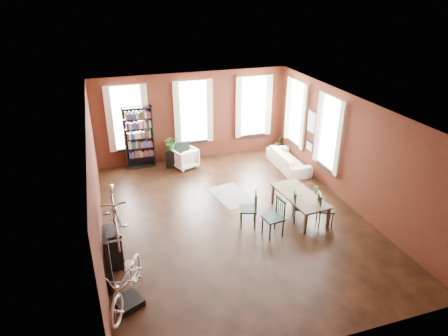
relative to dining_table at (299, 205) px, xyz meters
name	(u,v)px	position (x,y,z in m)	size (l,w,h in m)	color
room	(235,139)	(-1.58, 0.97, 1.82)	(9.00, 9.04, 3.22)	black
dining_table	(299,205)	(0.00, 0.00, 0.00)	(0.85, 1.88, 0.64)	brown
dining_chair_a	(273,218)	(-1.11, -0.68, 0.20)	(0.48, 0.48, 1.03)	#183633
dining_chair_b	(248,209)	(-1.56, -0.05, 0.18)	(0.46, 0.46, 0.99)	black
dining_chair_c	(325,209)	(0.45, -0.64, 0.14)	(0.43, 0.43, 0.92)	#1C2E1B
dining_chair_d	(301,206)	(-0.12, -0.31, 0.14)	(0.42, 0.42, 0.92)	#193437
bookshelf	(139,138)	(-3.83, 4.66, 0.78)	(1.00, 0.32, 2.20)	black
white_armchair	(184,157)	(-2.36, 4.15, 0.08)	(0.77, 0.72, 0.79)	white
cream_sofa	(289,157)	(1.12, 2.96, 0.09)	(2.08, 0.61, 0.81)	beige
striped_rug	(231,196)	(-1.46, 1.62, -0.31)	(0.96, 1.54, 0.01)	black
bike_trainer	(128,302)	(-4.94, -2.10, -0.25)	(0.51, 0.51, 0.15)	black
bike_wall_rack	(109,263)	(-5.23, -1.44, 0.33)	(0.16, 0.60, 1.30)	black
console_table	(113,247)	(-5.11, -0.54, 0.08)	(0.40, 0.80, 0.80)	black
plant_stand	(171,159)	(-2.82, 4.30, 0.00)	(0.32, 0.32, 0.64)	black
plant_by_sofa	(279,146)	(1.54, 4.66, -0.19)	(0.31, 0.57, 0.25)	#366227
plant_small	(315,195)	(0.95, 0.74, -0.24)	(0.22, 0.42, 0.15)	#2B5622
bicycle_floor	(124,264)	(-4.93, -2.13, 0.75)	(0.64, 0.97, 1.85)	beige
bicycle_hung	(113,200)	(-4.98, -1.44, 1.81)	(0.47, 1.00, 1.66)	#A5A8AD
plant_on_stand	(171,144)	(-2.78, 4.33, 0.53)	(0.49, 0.55, 0.43)	#245220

